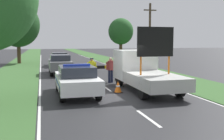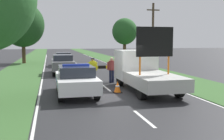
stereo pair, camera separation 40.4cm
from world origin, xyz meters
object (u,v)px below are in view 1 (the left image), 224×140
Objects in this scene: police_officer at (92,68)px; traffic_cone_near_police at (118,87)px; roadside_tree_near_left at (18,25)px; utility_pole at (150,36)px; queued_car_sedan_black at (59,59)px; queued_car_suv_grey at (60,64)px; police_car at (77,80)px; road_barrier at (97,68)px; work_truck at (142,70)px; traffic_cone_centre_front at (100,84)px; pedestrian_civilian at (111,68)px; traffic_cone_near_truck at (123,77)px; roadside_tree_near_right at (121,32)px.

traffic_cone_near_police is (0.79, -3.27, -0.68)m from police_officer.
traffic_cone_near_police is 21.72m from roadside_tree_near_left.
queued_car_sedan_black is at bearing 139.00° from utility_pole.
roadside_tree_near_left is (-4.07, 11.48, 3.80)m from queued_car_suv_grey.
police_car is 2.75× the size of police_officer.
road_barrier is 5.15m from queued_car_suv_grey.
traffic_cone_near_police is at bearing 105.27° from queued_car_suv_grey.
road_barrier is 5.36× the size of traffic_cone_near_police.
work_truck reaches higher than queued_car_suv_grey.
queued_car_suv_grey is at bearing 103.03° from traffic_cone_centre_front.
traffic_cone_near_truck is at bearing 3.91° from pedestrian_civilian.
roadside_tree_near_left is (-4.48, 4.27, 3.86)m from queued_car_sedan_black.
roadside_tree_near_left is (-6.47, 20.28, 4.35)m from traffic_cone_near_police.
pedestrian_civilian is at bearing -39.42° from road_barrier.
police_car is 4.58m from road_barrier.
police_car reaches higher than traffic_cone_centre_front.
roadside_tree_near_right reaches higher than pedestrian_civilian.
utility_pole is at bearing -176.57° from queued_car_suv_grey.
roadside_tree_near_left is at bearing 101.61° from police_car.
traffic_cone_centre_front is 14.74m from queued_car_sedan_black.
traffic_cone_centre_front is 0.09× the size of utility_pole.
pedestrian_civilian reaches higher than traffic_cone_near_police.
police_car is 1.02× the size of queued_car_suv_grey.
roadside_tree_near_left is at bearing 109.36° from pedestrian_civilian.
queued_car_suv_grey is (-4.02, 8.16, -0.23)m from work_truck.
police_officer is 0.27× the size of utility_pole.
police_officer is at bearing 106.31° from queued_car_suv_grey.
roadside_tree_near_right is at bearing 96.57° from utility_pole.
pedestrian_civilian is 3.19× the size of traffic_cone_centre_front.
police_car is at bearing -130.27° from utility_pole.
road_barrier is 1.98× the size of pedestrian_civilian.
queued_car_sedan_black is (-1.70, 11.91, -0.09)m from road_barrier.
traffic_cone_near_police is at bearing -101.13° from pedestrian_civilian.
queued_car_sedan_black is 7.59m from roadside_tree_near_right.
road_barrier is 17.73m from roadside_tree_near_left.
pedestrian_civilian is (1.27, 0.09, -0.01)m from police_officer.
queued_car_sedan_black is at bearing -43.65° from roadside_tree_near_left.
traffic_cone_centre_front is at bearing 42.61° from police_car.
roadside_tree_near_left reaches higher than traffic_cone_centre_front.
utility_pole is (6.53, 6.01, 2.18)m from police_officer.
roadside_tree_near_left is at bearing -66.56° from work_truck.
utility_pole reaches higher than police_car.
traffic_cone_near_truck is (3.54, 3.54, -0.43)m from police_car.
queued_car_sedan_black is at bearing -108.02° from police_officer.
pedestrian_civilian is at bearing 101.07° from queued_car_sedan_black.
queued_car_suv_grey is at bearing 114.96° from pedestrian_civilian.
traffic_cone_centre_front is 20.29m from roadside_tree_near_left.
traffic_cone_near_police is 0.14× the size of queued_car_suv_grey.
queued_car_sedan_black is (-2.47, 12.64, -0.18)m from pedestrian_civilian.
road_barrier reaches higher than traffic_cone_near_police.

